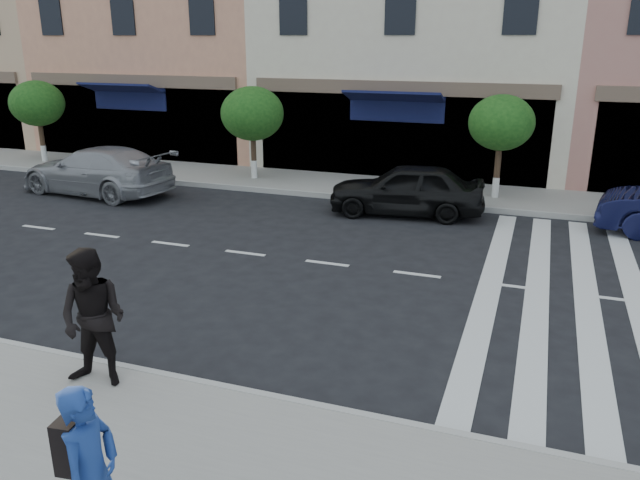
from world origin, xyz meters
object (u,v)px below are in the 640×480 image
(walker, at_px, (93,319))
(photographer, at_px, (92,477))
(car_far_left, at_px, (97,171))
(car_far_mid, at_px, (407,189))

(walker, bearing_deg, photographer, -58.14)
(car_far_left, bearing_deg, photographer, 44.94)
(car_far_left, bearing_deg, car_far_mid, 101.79)
(walker, height_order, car_far_left, walker)
(photographer, height_order, car_far_mid, photographer)
(photographer, bearing_deg, car_far_left, 31.38)
(photographer, distance_m, car_far_left, 15.54)
(walker, xyz_separation_m, car_far_left, (-7.66, 9.60, -0.38))
(car_far_left, height_order, car_far_mid, car_far_left)
(walker, bearing_deg, car_far_left, 121.98)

